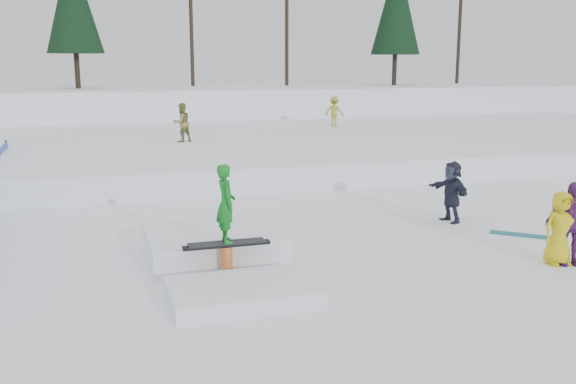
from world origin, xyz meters
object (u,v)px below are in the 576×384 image
object	(u,v)px
walker_ygreen	(334,111)
spectator_yellow	(560,228)
jib_rail_feature	(221,253)
spectator_dark	(452,192)
walker_olive	(182,123)
spectator_purple	(570,223)

from	to	relation	value
walker_ygreen	spectator_yellow	bearing A→B (deg)	117.01
walker_ygreen	jib_rail_feature	xyz separation A→B (m)	(-9.31, -17.89, -1.23)
walker_ygreen	spectator_dark	bearing A→B (deg)	114.47
walker_olive	walker_ygreen	size ratio (longest dim) A/B	1.04
walker_ygreen	walker_olive	bearing A→B (deg)	62.90
walker_olive	spectator_dark	world-z (taller)	walker_olive
walker_olive	walker_ygreen	bearing A→B (deg)	-178.66
spectator_dark	jib_rail_feature	size ratio (longest dim) A/B	0.35
spectator_purple	jib_rail_feature	size ratio (longest dim) A/B	0.37
spectator_purple	spectator_dark	size ratio (longest dim) A/B	1.08
walker_olive	jib_rail_feature	xyz separation A→B (m)	(-1.25, -13.73, -1.26)
spectator_yellow	jib_rail_feature	distance (m)	6.59
spectator_purple	spectator_dark	distance (m)	3.71
spectator_dark	walker_ygreen	bearing A→B (deg)	162.57
spectator_purple	jib_rail_feature	xyz separation A→B (m)	(-6.54, 1.74, -0.52)
walker_olive	spectator_purple	distance (m)	16.36
walker_olive	walker_ygreen	distance (m)	9.07
spectator_purple	spectator_yellow	distance (m)	0.21
spectator_yellow	spectator_dark	bearing A→B (deg)	94.15
spectator_dark	jib_rail_feature	xyz separation A→B (m)	(-6.18, -1.96, -0.46)
walker_olive	jib_rail_feature	distance (m)	13.85
spectator_purple	spectator_dark	world-z (taller)	spectator_purple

